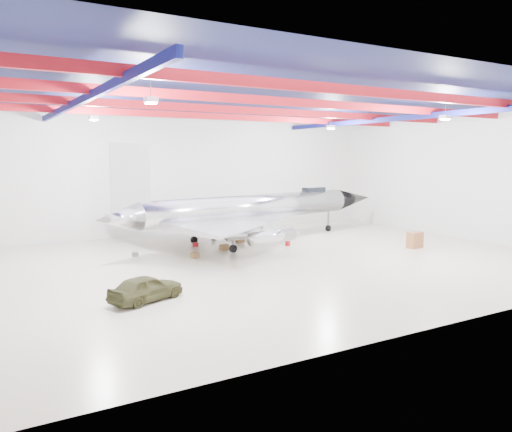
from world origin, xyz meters
TOP-DOWN VIEW (x-y plane):
  - floor at (0.00, 0.00)m, footprint 40.00×40.00m
  - wall_back at (0.00, 15.00)m, footprint 40.00×0.00m
  - wall_right at (20.00, 0.00)m, footprint 0.00×30.00m
  - ceiling at (0.00, 0.00)m, footprint 40.00×40.00m
  - ceiling_structure at (0.00, 0.00)m, footprint 39.50×29.50m
  - jet_aircraft at (2.92, 7.24)m, footprint 29.29×19.62m
  - jeep at (-10.21, -5.21)m, footprint 4.20×2.90m
  - desk at (12.58, -1.49)m, footprint 1.43×0.85m
  - crate_ply at (-3.94, 3.45)m, footprint 0.62×0.54m
  - toolbox_red at (-2.09, 7.67)m, footprint 0.56×0.51m
  - parts_bin at (1.95, 7.72)m, footprint 0.73×0.62m
  - crate_small at (-7.44, 6.16)m, footprint 0.43×0.35m
  - tool_chest at (4.50, 4.34)m, footprint 0.51×0.51m
  - oil_barrel at (-0.76, 5.23)m, footprint 0.69×0.61m
  - spares_box at (0.44, 9.69)m, footprint 0.45×0.45m

SIDE VIEW (x-z plane):
  - floor at x=0.00m, z-range 0.00..0.00m
  - crate_small at x=-7.44m, z-range 0.00..0.30m
  - toolbox_red at x=-2.09m, z-range 0.00..0.32m
  - tool_chest at x=4.50m, z-range 0.00..0.37m
  - spares_box at x=0.44m, z-range 0.00..0.37m
  - crate_ply at x=-3.94m, z-range 0.00..0.37m
  - oil_barrel at x=-0.76m, z-range 0.00..0.42m
  - parts_bin at x=1.95m, z-range 0.00..0.47m
  - desk at x=12.58m, z-range 0.00..1.24m
  - jeep at x=-10.21m, z-range 0.00..1.33m
  - jet_aircraft at x=2.92m, z-range -1.38..6.65m
  - wall_back at x=0.00m, z-range -14.50..25.50m
  - wall_right at x=20.00m, z-range -9.50..20.50m
  - ceiling_structure at x=0.00m, z-range 9.79..10.86m
  - ceiling at x=0.00m, z-range 11.00..11.00m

